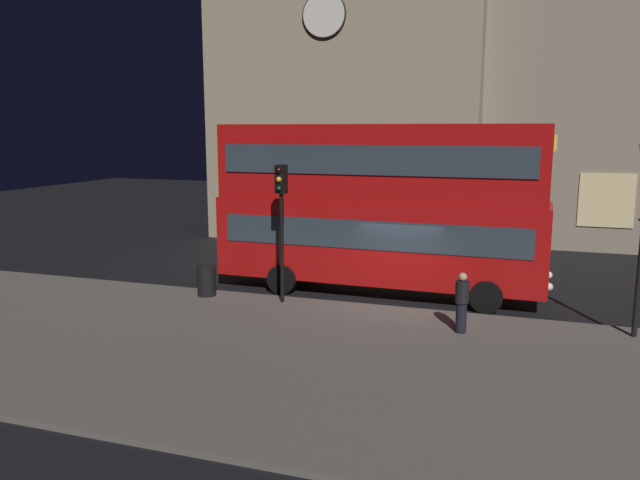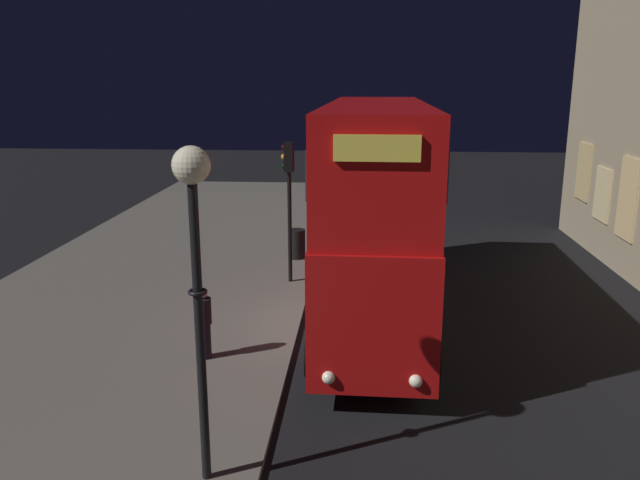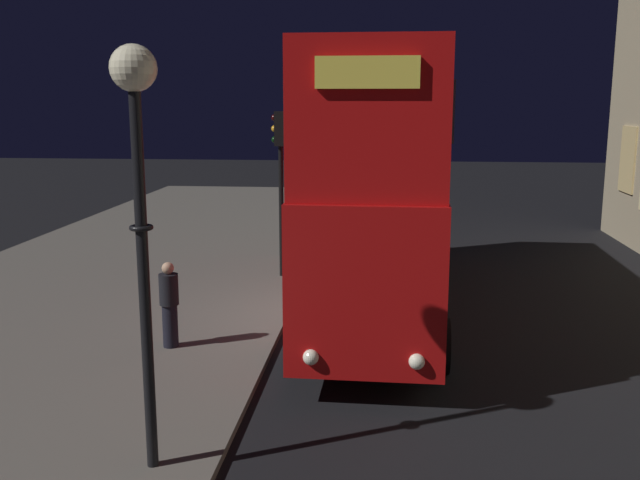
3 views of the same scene
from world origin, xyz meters
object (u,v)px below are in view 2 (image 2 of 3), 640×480
double_decker_bus (375,203)px  traffic_light_near_kerb (289,183)px  street_lamp (195,234)px  litter_bin (297,244)px  pedestrian (204,323)px

double_decker_bus → traffic_light_near_kerb: size_ratio=2.57×
street_lamp → litter_bin: 12.75m
double_decker_bus → traffic_light_near_kerb: double_decker_bus is taller
double_decker_bus → pedestrian: bearing=-49.1°
double_decker_bus → traffic_light_near_kerb: 3.46m
double_decker_bus → street_lamp: bearing=-18.7°
double_decker_bus → litter_bin: 6.08m
street_lamp → pedestrian: size_ratio=3.19×
double_decker_bus → pedestrian: 5.27m
pedestrian → traffic_light_near_kerb: bearing=46.9°
double_decker_bus → street_lamp: (7.34, -2.64, 0.95)m
double_decker_bus → street_lamp: double_decker_bus is taller
traffic_light_near_kerb → pedestrian: 6.05m
traffic_light_near_kerb → pedestrian: (5.50, -1.23, -2.19)m
street_lamp → litter_bin: street_lamp is taller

